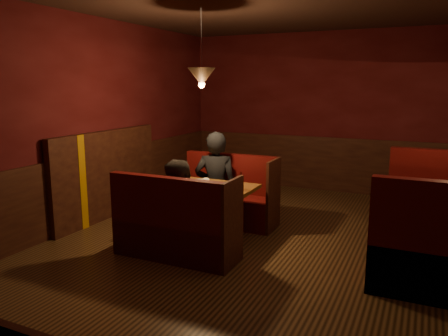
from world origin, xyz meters
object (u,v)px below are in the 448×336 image
at_px(main_table, 204,198).
at_px(main_bench_far, 229,201).
at_px(diner_b, 181,194).
at_px(diner_a, 216,166).
at_px(main_bench_near, 175,232).

bearing_deg(main_table, main_bench_far, 88.77).
bearing_deg(diner_b, diner_a, 83.32).
height_order(main_table, main_bench_far, main_bench_far).
bearing_deg(main_bench_far, diner_a, -144.76).
bearing_deg(diner_a, diner_b, 81.04).
height_order(diner_a, diner_b, diner_a).
distance_m(main_table, main_bench_near, 0.78).
relative_size(main_table, diner_a, 0.78).
distance_m(main_bench_far, diner_b, 1.41).
relative_size(main_bench_far, diner_a, 0.86).
bearing_deg(diner_a, main_bench_near, 79.95).
xyz_separation_m(main_bench_far, main_bench_near, (0.00, -1.48, 0.00)).
bearing_deg(diner_a, main_table, 85.84).
bearing_deg(main_bench_near, diner_a, 96.38).
bearing_deg(main_bench_far, main_table, -91.23).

